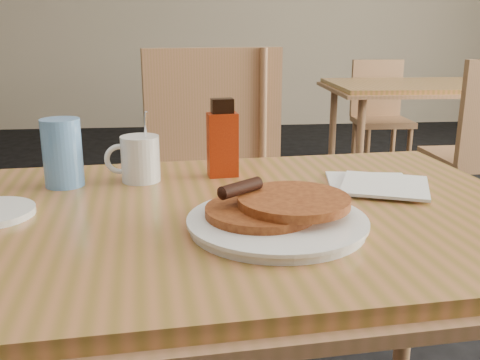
# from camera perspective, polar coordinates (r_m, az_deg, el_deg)

# --- Properties ---
(main_table) EXTENTS (1.24, 0.90, 0.75)m
(main_table) POSITION_cam_1_polar(r_m,az_deg,el_deg) (0.98, -1.11, -5.56)
(main_table) COLOR #AB6A3C
(main_table) RESTS_ON floor
(neighbor_table) EXTENTS (1.14, 0.79, 0.75)m
(neighbor_table) POSITION_cam_1_polar(r_m,az_deg,el_deg) (3.37, 18.97, 8.99)
(neighbor_table) COLOR #AB6A3C
(neighbor_table) RESTS_ON floor
(chair_main_far) EXTENTS (0.53, 0.53, 1.01)m
(chair_main_far) POSITION_cam_1_polar(r_m,az_deg,el_deg) (1.70, -2.51, 0.10)
(chair_main_far) COLOR #A36F4D
(chair_main_far) RESTS_ON floor
(chair_neighbor_far) EXTENTS (0.39, 0.39, 0.84)m
(chair_neighbor_far) POSITION_cam_1_polar(r_m,az_deg,el_deg) (4.09, 14.63, 7.49)
(chair_neighbor_far) COLOR #A36F4D
(chair_neighbor_far) RESTS_ON floor
(pancake_plate) EXTENTS (0.30, 0.30, 0.07)m
(pancake_plate) POSITION_cam_1_polar(r_m,az_deg,el_deg) (0.88, 3.95, -3.88)
(pancake_plate) COLOR white
(pancake_plate) RESTS_ON main_table
(coffee_mug) EXTENTS (0.12, 0.08, 0.15)m
(coffee_mug) POSITION_cam_1_polar(r_m,az_deg,el_deg) (1.16, -10.72, 2.33)
(coffee_mug) COLOR white
(coffee_mug) RESTS_ON main_table
(syrup_bottle) EXTENTS (0.07, 0.05, 0.17)m
(syrup_bottle) POSITION_cam_1_polar(r_m,az_deg,el_deg) (1.17, -1.88, 4.21)
(syrup_bottle) COLOR maroon
(syrup_bottle) RESTS_ON main_table
(napkin_stack) EXTENTS (0.23, 0.24, 0.01)m
(napkin_stack) POSITION_cam_1_polar(r_m,az_deg,el_deg) (1.14, 14.42, -0.48)
(napkin_stack) COLOR silver
(napkin_stack) RESTS_ON main_table
(blue_tumbler) EXTENTS (0.08, 0.08, 0.14)m
(blue_tumbler) POSITION_cam_1_polar(r_m,az_deg,el_deg) (1.16, -18.42, 2.78)
(blue_tumbler) COLOR #609AE1
(blue_tumbler) RESTS_ON main_table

